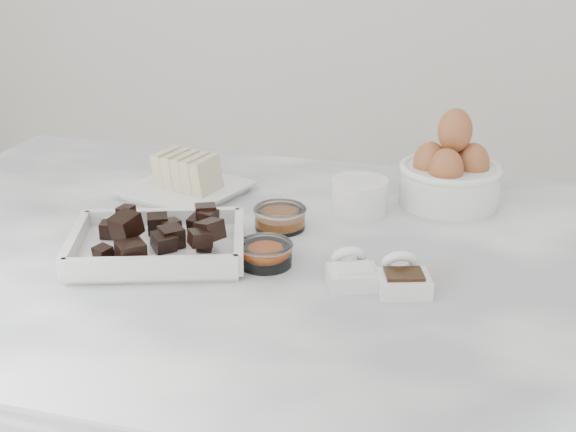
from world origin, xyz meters
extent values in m
cube|color=white|center=(0.00, 0.00, 0.92)|extent=(1.20, 0.80, 0.04)
cube|color=white|center=(-0.13, -0.06, 0.95)|extent=(0.25, 0.22, 0.01)
cube|color=white|center=(-0.19, 0.17, 0.95)|extent=(0.18, 0.18, 0.01)
cube|color=white|center=(-0.19, 0.17, 0.95)|extent=(0.21, 0.21, 0.00)
cylinder|color=white|center=(0.09, 0.17, 0.97)|extent=(0.08, 0.08, 0.05)
cylinder|color=white|center=(0.09, 0.17, 0.99)|extent=(0.07, 0.07, 0.01)
cylinder|color=white|center=(0.22, 0.24, 0.97)|extent=(0.15, 0.15, 0.06)
torus|color=white|center=(0.22, 0.24, 1.00)|extent=(0.16, 0.16, 0.01)
ellipsoid|color=#975730|center=(0.25, 0.25, 1.00)|extent=(0.05, 0.05, 0.07)
ellipsoid|color=#975730|center=(0.18, 0.24, 1.00)|extent=(0.05, 0.05, 0.07)
ellipsoid|color=#975730|center=(0.22, 0.27, 1.00)|extent=(0.05, 0.05, 0.07)
ellipsoid|color=#975730|center=(0.21, 0.21, 1.00)|extent=(0.05, 0.05, 0.07)
ellipsoid|color=#975730|center=(0.22, 0.24, 1.06)|extent=(0.05, 0.05, 0.07)
cylinder|color=white|center=(-0.01, 0.08, 0.95)|extent=(0.07, 0.07, 0.03)
torus|color=white|center=(-0.01, 0.08, 0.97)|extent=(0.08, 0.08, 0.01)
cylinder|color=orange|center=(-0.01, 0.08, 0.95)|extent=(0.06, 0.06, 0.01)
cylinder|color=white|center=(0.01, -0.04, 0.95)|extent=(0.07, 0.07, 0.03)
torus|color=white|center=(0.01, -0.04, 0.97)|extent=(0.07, 0.07, 0.01)
ellipsoid|color=#FF6507|center=(0.01, -0.04, 0.96)|extent=(0.05, 0.05, 0.02)
cube|color=white|center=(0.19, -0.07, 0.95)|extent=(0.07, 0.07, 0.02)
cube|color=black|center=(0.19, -0.07, 0.96)|extent=(0.05, 0.05, 0.00)
torus|color=white|center=(0.18, -0.04, 0.96)|extent=(0.06, 0.05, 0.04)
cube|color=white|center=(0.13, -0.07, 0.95)|extent=(0.07, 0.07, 0.02)
cube|color=white|center=(0.13, -0.07, 0.96)|extent=(0.05, 0.05, 0.00)
torus|color=white|center=(0.12, -0.04, 0.96)|extent=(0.05, 0.05, 0.04)
camera|label=1|loc=(0.30, -0.93, 1.38)|focal=50.00mm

